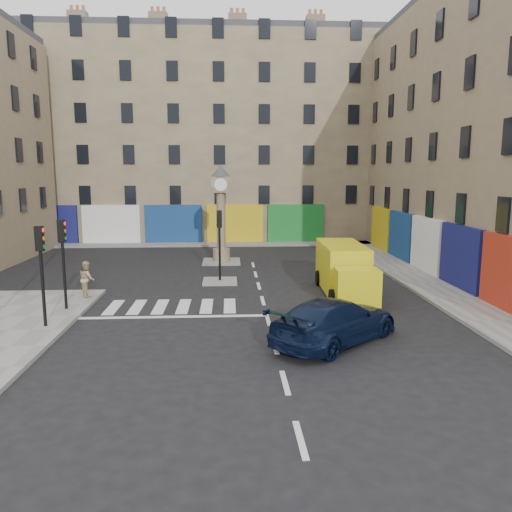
{
  "coord_description": "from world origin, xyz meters",
  "views": [
    {
      "loc": [
        -1.51,
        -17.93,
        5.7
      ],
      "look_at": [
        -0.28,
        4.38,
        2.0
      ],
      "focal_mm": 35.0,
      "sensor_mm": 36.0,
      "label": 1
    }
  ],
  "objects": [
    {
      "name": "sidewalk_right",
      "position": [
        8.7,
        10.0,
        0.07
      ],
      "size": [
        2.6,
        30.0,
        0.15
      ],
      "primitive_type": "cube",
      "color": "gray",
      "rests_on": "ground"
    },
    {
      "name": "island_near",
      "position": [
        -2.0,
        8.0,
        0.06
      ],
      "size": [
        1.8,
        1.8,
        0.12
      ],
      "primitive_type": "cube",
      "color": "gray",
      "rests_on": "ground"
    },
    {
      "name": "traffic_light_island",
      "position": [
        -2.0,
        8.0,
        2.59
      ],
      "size": [
        0.28,
        0.22,
        3.7
      ],
      "color": "black",
      "rests_on": "island_near"
    },
    {
      "name": "sidewalk_far",
      "position": [
        -4.0,
        22.2,
        0.07
      ],
      "size": [
        32.0,
        2.4,
        0.15
      ],
      "primitive_type": "cube",
      "color": "gray",
      "rests_on": "ground"
    },
    {
      "name": "traffic_light_left_near",
      "position": [
        -8.3,
        0.2,
        2.62
      ],
      "size": [
        0.28,
        0.22,
        3.7
      ],
      "color": "black",
      "rests_on": "sidewalk_left"
    },
    {
      "name": "clock_pillar",
      "position": [
        -2.0,
        14.0,
        3.55
      ],
      "size": [
        1.2,
        1.2,
        6.1
      ],
      "color": "#927B5F",
      "rests_on": "island_far"
    },
    {
      "name": "traffic_light_left_far",
      "position": [
        -8.3,
        2.6,
        2.62
      ],
      "size": [
        0.28,
        0.22,
        3.7
      ],
      "color": "black",
      "rests_on": "sidewalk_left"
    },
    {
      "name": "island_far",
      "position": [
        -2.0,
        14.0,
        0.06
      ],
      "size": [
        2.4,
        2.4,
        0.12
      ],
      "primitive_type": "cube",
      "color": "gray",
      "rests_on": "ground"
    },
    {
      "name": "pedestrian_tan",
      "position": [
        -8.0,
        4.73,
        0.97
      ],
      "size": [
        0.91,
        0.99,
        1.63
      ],
      "primitive_type": "imported",
      "rotation": [
        0.0,
        0.0,
        2.03
      ],
      "color": "tan",
      "rests_on": "sidewalk_left"
    },
    {
      "name": "yellow_van",
      "position": [
        4.0,
        5.22,
        1.15
      ],
      "size": [
        2.35,
        6.43,
        2.32
      ],
      "rotation": [
        0.0,
        0.0,
        -0.04
      ],
      "color": "yellow",
      "rests_on": "ground"
    },
    {
      "name": "building_far",
      "position": [
        -4.0,
        28.0,
        8.5
      ],
      "size": [
        32.0,
        10.0,
        17.0
      ],
      "primitive_type": "cube",
      "color": "gray",
      "rests_on": "ground"
    },
    {
      "name": "ground",
      "position": [
        0.0,
        0.0,
        0.0
      ],
      "size": [
        120.0,
        120.0,
        0.0
      ],
      "primitive_type": "plane",
      "color": "black",
      "rests_on": "ground"
    },
    {
      "name": "navy_sedan",
      "position": [
        2.07,
        -1.78,
        0.77
      ],
      "size": [
        5.36,
        5.15,
        1.54
      ],
      "primitive_type": "imported",
      "rotation": [
        0.0,
        0.0,
        2.31
      ],
      "color": "black",
      "rests_on": "ground"
    }
  ]
}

